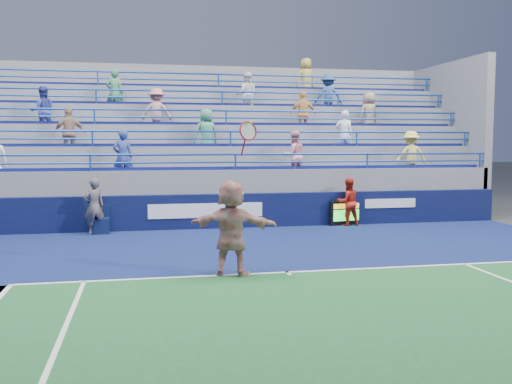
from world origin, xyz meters
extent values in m
plane|color=#333538|center=(0.00, 0.00, 0.00)|extent=(120.00, 120.00, 0.00)
cube|color=#0E1947|center=(0.00, 2.20, 0.01)|extent=(18.00, 8.40, 0.02)
cube|color=white|center=(0.00, 0.00, 0.02)|extent=(11.00, 0.10, 0.01)
cube|color=white|center=(0.00, -0.10, 0.02)|extent=(0.08, 0.30, 0.01)
cube|color=#090F35|center=(0.00, 6.50, 0.55)|extent=(18.00, 0.30, 1.10)
cube|color=white|center=(-1.00, 6.34, 0.60)|extent=(3.60, 0.02, 0.45)
cube|color=white|center=(5.20, 6.34, 0.70)|extent=(1.80, 0.02, 0.30)
cube|color=slate|center=(0.00, 9.45, 0.55)|extent=(18.00, 5.60, 1.10)
cube|color=slate|center=(0.00, 9.45, 0.93)|extent=(18.00, 5.60, 1.85)
cube|color=navy|center=(0.00, 7.10, 1.90)|extent=(17.40, 0.45, 0.10)
cylinder|color=#1D48A1|center=(0.00, 6.70, 2.35)|extent=(18.00, 0.07, 0.07)
cube|color=slate|center=(0.00, 9.95, 1.30)|extent=(18.00, 4.60, 2.60)
cube|color=navy|center=(0.00, 8.10, 2.65)|extent=(17.40, 0.45, 0.10)
cylinder|color=#1D48A1|center=(0.00, 7.70, 3.10)|extent=(18.00, 0.07, 0.07)
cube|color=slate|center=(0.00, 10.45, 1.68)|extent=(18.00, 3.60, 3.35)
cube|color=navy|center=(0.00, 9.10, 3.40)|extent=(17.40, 0.45, 0.10)
cylinder|color=#1D48A1|center=(0.00, 8.70, 3.85)|extent=(18.00, 0.07, 0.07)
cube|color=slate|center=(0.00, 10.95, 2.05)|extent=(18.00, 2.60, 4.10)
cube|color=navy|center=(0.00, 10.10, 4.15)|extent=(17.40, 0.45, 0.10)
cylinder|color=#1D48A1|center=(0.00, 9.70, 4.60)|extent=(18.00, 0.07, 0.07)
cube|color=slate|center=(0.00, 11.45, 2.42)|extent=(18.00, 1.60, 4.85)
cube|color=navy|center=(0.00, 11.10, 4.90)|extent=(17.40, 0.45, 0.10)
cylinder|color=#1D48A1|center=(0.00, 10.70, 5.35)|extent=(18.00, 0.07, 0.07)
imported|color=gold|center=(3.62, 11.10, 5.28)|extent=(0.95, 0.76, 1.70)
imported|color=#EEAA5C|center=(2.94, 9.10, 3.78)|extent=(1.01, 0.45, 1.70)
imported|color=#FBE261|center=(6.28, 7.10, 2.28)|extent=(1.16, 0.74, 1.70)
imported|color=white|center=(4.18, 8.10, 3.03)|extent=(0.69, 0.53, 1.70)
imported|color=white|center=(1.00, 10.10, 4.53)|extent=(0.94, 0.79, 1.70)
imported|color=#333E9A|center=(-6.22, 9.10, 3.78)|extent=(0.95, 0.82, 1.70)
imported|color=#43956B|center=(-0.78, 8.10, 3.03)|extent=(0.94, 0.74, 1.70)
imported|color=tan|center=(5.53, 9.10, 3.78)|extent=(0.95, 0.75, 1.70)
imported|color=navy|center=(-3.54, 7.10, 2.28)|extent=(0.66, 0.47, 1.70)
imported|color=tan|center=(-5.25, 8.10, 3.03)|extent=(1.06, 0.60, 1.70)
imported|color=#2B4F83|center=(4.23, 10.10, 4.53)|extent=(1.18, 0.78, 1.70)
imported|color=pink|center=(2.04, 7.10, 2.28)|extent=(0.93, 0.78, 1.70)
imported|color=#3B8356|center=(-3.88, 10.10, 4.53)|extent=(0.65, 0.45, 1.70)
imported|color=tan|center=(-2.41, 9.10, 3.78)|extent=(1.16, 0.75, 1.70)
cube|color=black|center=(3.62, 6.34, 0.41)|extent=(1.17, 0.36, 0.81)
cube|color=gold|center=(3.62, 6.26, 0.65)|extent=(1.00, 0.02, 0.16)
cube|color=#19E533|center=(3.62, 6.26, 0.34)|extent=(1.00, 0.02, 0.37)
cube|color=#0C163C|center=(-4.18, 6.10, 0.24)|extent=(0.49, 0.49, 0.48)
cube|color=#0C163C|center=(-4.18, 6.31, 0.66)|extent=(0.48, 0.06, 0.37)
imported|color=silver|center=(-1.17, 0.02, 0.99)|extent=(1.92, 1.24, 1.98)
torus|color=maroon|center=(-0.82, 0.02, 2.97)|extent=(0.41, 0.23, 0.40)
cylinder|color=maroon|center=(-0.92, 0.02, 2.64)|extent=(0.09, 0.23, 0.36)
sphere|color=#C6DD33|center=(-0.77, -0.03, 3.14)|extent=(0.07, 0.07, 0.07)
imported|color=#15193A|center=(-4.36, 5.94, 0.85)|extent=(0.73, 0.62, 1.69)
imported|color=#B12114|center=(3.66, 6.24, 0.78)|extent=(0.79, 0.63, 1.57)
camera|label=1|loc=(-2.95, -11.39, 2.74)|focal=40.00mm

